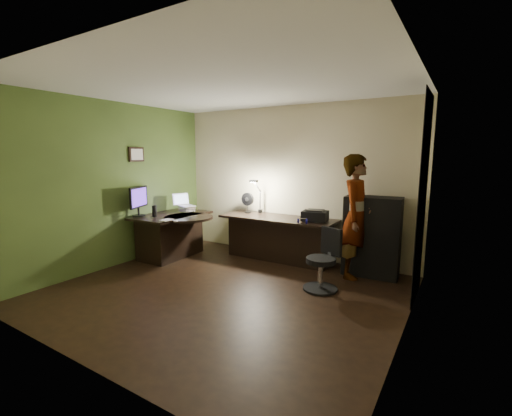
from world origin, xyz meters
The scene contains 27 objects.
floor centered at (0.00, 0.00, -0.01)m, with size 4.50×4.00×0.01m, color black.
ceiling centered at (0.00, 0.00, 2.71)m, with size 4.50×4.00×0.01m, color silver.
wall_back centered at (0.00, 2.00, 1.35)m, with size 4.50×0.01×2.70m, color beige.
wall_front centered at (0.00, -2.00, 1.35)m, with size 4.50×0.01×2.70m, color beige.
wall_left centered at (-2.25, 0.00, 1.35)m, with size 0.01×4.00×2.70m, color beige.
wall_right centered at (2.25, 0.00, 1.35)m, with size 0.01×4.00×2.70m, color beige.
green_wall_overlay centered at (-2.24, 0.00, 1.35)m, with size 0.00×4.00×2.70m, color #476128.
arched_doorway centered at (2.24, 1.15, 1.30)m, with size 0.01×0.90×2.60m, color black.
french_door centered at (2.24, -0.55, 1.05)m, with size 0.02×0.92×2.10m, color white.
framed_picture centered at (-2.22, 0.45, 1.85)m, with size 0.04×0.30×0.25m, color black.
desk_left centered at (-1.79, 0.80, 0.39)m, with size 0.84×1.36×0.78m, color black.
desk_right centered at (-0.06, 1.63, 0.38)m, with size 2.04×0.72×0.77m, color black.
cabinet centered at (1.53, 1.70, 0.61)m, with size 0.81×0.41×1.22m, color black.
laptop_stand centered at (-1.68, 1.10, 0.85)m, with size 0.24×0.20×0.10m, color silver.
laptop centered at (-1.68, 1.10, 1.02)m, with size 0.33×0.31×0.23m, color silver.
monitor centered at (-2.08, 0.32, 0.98)m, with size 0.11×0.55×0.37m, color black.
mouse centered at (-1.14, 0.25, 0.82)m, with size 0.06×0.09×0.03m, color silver.
phone centered at (-1.21, 0.66, 0.81)m, with size 0.06×0.12×0.01m, color black.
pen centered at (-1.84, 0.41, 0.81)m, with size 0.01×0.13×0.01m, color black.
speaker centered at (-1.78, 0.40, 0.90)m, with size 0.08×0.08×0.19m, color black.
notepad centered at (-1.37, 0.29, 0.81)m, with size 0.14×0.20×0.01m, color silver.
desk_fan centered at (-0.75, 1.74, 0.96)m, with size 0.24×0.13×0.37m, color black.
headphones centered at (0.53, 1.35, 0.82)m, with size 0.18×0.08×0.09m, color #141290.
printer centered at (0.62, 1.64, 0.86)m, with size 0.40×0.31×0.18m, color black.
desk_lamp centered at (-0.54, 1.83, 1.11)m, with size 0.16×0.30×0.66m, color black.
office_chair centered at (1.09, 0.74, 0.43)m, with size 0.48×0.48×0.85m, color black.
person centered at (1.33, 1.52, 0.93)m, with size 0.66×0.44×1.86m, color #D8A88C.
Camera 1 is at (2.69, -3.56, 1.85)m, focal length 24.00 mm.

